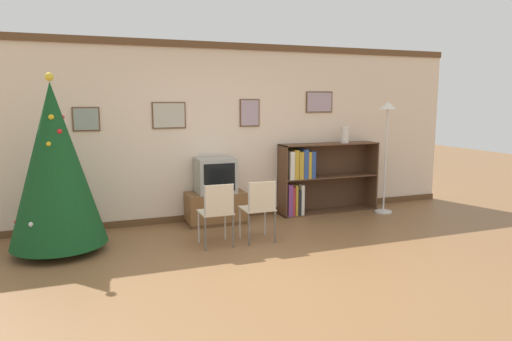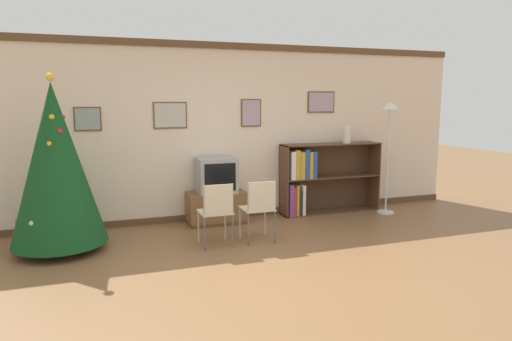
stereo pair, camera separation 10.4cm
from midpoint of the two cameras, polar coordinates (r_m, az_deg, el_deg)
ground_plane at (r=4.90m, az=2.20°, el=-13.26°), size 24.00×24.00×0.00m
wall_back at (r=7.05m, az=-5.97°, el=4.76°), size 8.52×0.11×2.70m
christmas_tree at (r=5.97m, az=-24.29°, el=0.63°), size 1.13×1.13×2.16m
tv_console at (r=6.91m, az=-5.48°, el=-4.65°), size 0.87×0.47×0.47m
television at (r=6.81m, az=-5.53°, el=-0.59°), size 0.57×0.46×0.52m
folding_chair_left at (r=5.75m, az=-5.39°, el=-5.01°), size 0.40×0.40×0.82m
folding_chair_right at (r=5.92m, az=-0.06°, el=-4.57°), size 0.40×0.40×0.82m
bookshelf at (r=7.49m, az=6.60°, el=-0.86°), size 1.69×0.36×1.14m
vase at (r=7.63m, az=10.68°, el=4.42°), size 0.13×0.13×0.27m
standing_lamp at (r=7.67m, az=15.66°, el=5.14°), size 0.28×0.28×1.82m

